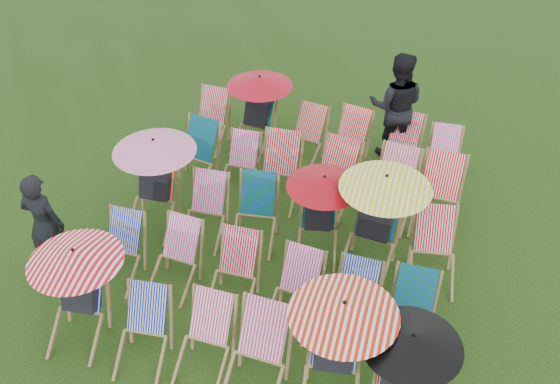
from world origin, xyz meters
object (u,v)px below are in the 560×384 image
(deckchair_29, at_px, (444,158))
(person_left, at_px, (44,224))
(person_rear, at_px, (396,106))
(deckchair_5, at_px, (401,377))
(deckchair_0, at_px, (76,293))

(deckchair_29, relative_size, person_left, 0.53)
(person_rear, bearing_deg, deckchair_29, 144.99)
(person_rear, bearing_deg, deckchair_5, 93.88)
(deckchair_29, xyz_separation_m, person_left, (-5.00, -3.60, 0.38))
(person_left, height_order, person_rear, person_rear)
(deckchair_29, distance_m, person_rear, 1.17)
(person_left, bearing_deg, deckchair_5, 169.27)
(deckchair_0, bearing_deg, deckchair_29, 43.48)
(deckchair_5, height_order, person_rear, person_rear)
(deckchair_5, bearing_deg, person_left, 167.20)
(deckchair_0, relative_size, deckchair_29, 1.57)
(deckchair_5, distance_m, deckchair_29, 4.56)
(person_left, xyz_separation_m, person_rear, (4.09, 4.12, 0.15))
(deckchair_0, xyz_separation_m, person_rear, (3.09, 5.02, 0.25))
(deckchair_5, xyz_separation_m, person_left, (-4.90, 0.95, 0.14))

